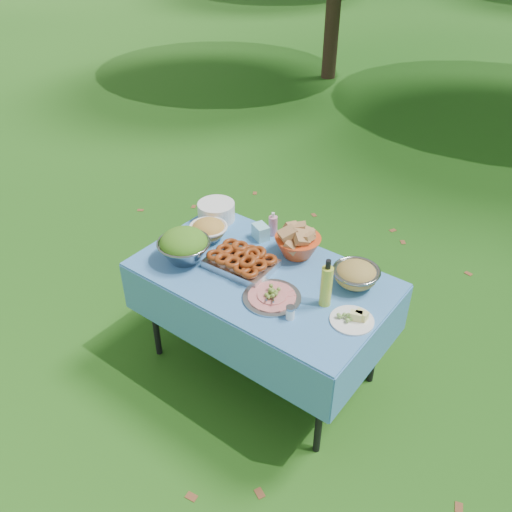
{
  "coord_description": "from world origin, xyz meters",
  "views": [
    {
      "loc": [
        1.46,
        -1.99,
        2.65
      ],
      "look_at": [
        -0.05,
        0.0,
        0.86
      ],
      "focal_mm": 38.0,
      "sensor_mm": 36.0,
      "label": 1
    }
  ],
  "objects_px": {
    "picnic_table": "(262,323)",
    "salad_bowl": "(184,246)",
    "plate_stack": "(216,211)",
    "charcuterie_platter": "(272,293)",
    "bread_bowl": "(298,241)",
    "pasta_bowl_steel": "(356,274)",
    "oil_bottle": "(327,283)"
  },
  "relations": [
    {
      "from": "plate_stack",
      "to": "bread_bowl",
      "type": "height_order",
      "value": "bread_bowl"
    },
    {
      "from": "oil_bottle",
      "to": "pasta_bowl_steel",
      "type": "bearing_deg",
      "value": 79.13
    },
    {
      "from": "salad_bowl",
      "to": "plate_stack",
      "type": "relative_size",
      "value": 1.26
    },
    {
      "from": "salad_bowl",
      "to": "oil_bottle",
      "type": "bearing_deg",
      "value": 10.19
    },
    {
      "from": "picnic_table",
      "to": "oil_bottle",
      "type": "xyz_separation_m",
      "value": [
        0.42,
        -0.01,
        0.52
      ]
    },
    {
      "from": "plate_stack",
      "to": "charcuterie_platter",
      "type": "distance_m",
      "value": 0.89
    },
    {
      "from": "picnic_table",
      "to": "plate_stack",
      "type": "distance_m",
      "value": 0.8
    },
    {
      "from": "pasta_bowl_steel",
      "to": "charcuterie_platter",
      "type": "distance_m",
      "value": 0.48
    },
    {
      "from": "pasta_bowl_steel",
      "to": "charcuterie_platter",
      "type": "height_order",
      "value": "pasta_bowl_steel"
    },
    {
      "from": "bread_bowl",
      "to": "picnic_table",
      "type": "bearing_deg",
      "value": -100.4
    },
    {
      "from": "picnic_table",
      "to": "plate_stack",
      "type": "relative_size",
      "value": 5.98
    },
    {
      "from": "picnic_table",
      "to": "pasta_bowl_steel",
      "type": "relative_size",
      "value": 5.65
    },
    {
      "from": "salad_bowl",
      "to": "bread_bowl",
      "type": "xyz_separation_m",
      "value": [
        0.5,
        0.45,
        -0.01
      ]
    },
    {
      "from": "salad_bowl",
      "to": "pasta_bowl_steel",
      "type": "height_order",
      "value": "salad_bowl"
    },
    {
      "from": "bread_bowl",
      "to": "oil_bottle",
      "type": "height_order",
      "value": "oil_bottle"
    },
    {
      "from": "bread_bowl",
      "to": "oil_bottle",
      "type": "xyz_separation_m",
      "value": [
        0.37,
        -0.29,
        0.05
      ]
    },
    {
      "from": "picnic_table",
      "to": "salad_bowl",
      "type": "height_order",
      "value": "salad_bowl"
    },
    {
      "from": "bread_bowl",
      "to": "pasta_bowl_steel",
      "type": "height_order",
      "value": "bread_bowl"
    },
    {
      "from": "picnic_table",
      "to": "salad_bowl",
      "type": "relative_size",
      "value": 4.74
    },
    {
      "from": "pasta_bowl_steel",
      "to": "charcuterie_platter",
      "type": "bearing_deg",
      "value": -128.11
    },
    {
      "from": "bread_bowl",
      "to": "salad_bowl",
      "type": "bearing_deg",
      "value": -137.95
    },
    {
      "from": "bread_bowl",
      "to": "charcuterie_platter",
      "type": "bearing_deg",
      "value": -74.18
    },
    {
      "from": "oil_bottle",
      "to": "bread_bowl",
      "type": "bearing_deg",
      "value": 141.66
    },
    {
      "from": "pasta_bowl_steel",
      "to": "picnic_table",
      "type": "bearing_deg",
      "value": -153.6
    },
    {
      "from": "plate_stack",
      "to": "bread_bowl",
      "type": "xyz_separation_m",
      "value": [
        0.65,
        -0.01,
        0.03
      ]
    },
    {
      "from": "pasta_bowl_steel",
      "to": "oil_bottle",
      "type": "height_order",
      "value": "oil_bottle"
    },
    {
      "from": "picnic_table",
      "to": "salad_bowl",
      "type": "distance_m",
      "value": 0.68
    },
    {
      "from": "picnic_table",
      "to": "charcuterie_platter",
      "type": "xyz_separation_m",
      "value": [
        0.17,
        -0.15,
        0.42
      ]
    },
    {
      "from": "picnic_table",
      "to": "charcuterie_platter",
      "type": "bearing_deg",
      "value": -40.17
    },
    {
      "from": "bread_bowl",
      "to": "pasta_bowl_steel",
      "type": "xyz_separation_m",
      "value": [
        0.42,
        -0.05,
        -0.02
      ]
    },
    {
      "from": "plate_stack",
      "to": "charcuterie_platter",
      "type": "height_order",
      "value": "plate_stack"
    },
    {
      "from": "picnic_table",
      "to": "salad_bowl",
      "type": "xyz_separation_m",
      "value": [
        -0.45,
        -0.17,
        0.48
      ]
    }
  ]
}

